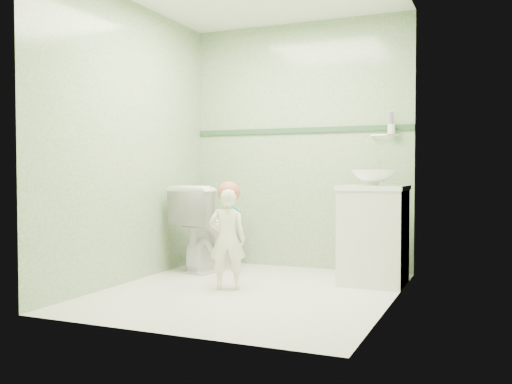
% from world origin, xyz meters
% --- Properties ---
extents(ground, '(2.50, 2.50, 0.00)m').
position_xyz_m(ground, '(0.00, 0.00, 0.00)').
color(ground, beige).
rests_on(ground, ground).
extents(room_shell, '(2.50, 2.54, 2.40)m').
position_xyz_m(room_shell, '(0.00, 0.00, 1.20)').
color(room_shell, gray).
rests_on(room_shell, ground).
extents(trim_stripe, '(2.20, 0.02, 0.05)m').
position_xyz_m(trim_stripe, '(0.00, 1.24, 1.35)').
color(trim_stripe, '#2F5233').
rests_on(trim_stripe, room_shell).
extents(vanity, '(0.52, 0.50, 0.80)m').
position_xyz_m(vanity, '(0.84, 0.70, 0.40)').
color(vanity, silver).
rests_on(vanity, ground).
extents(counter, '(0.54, 0.52, 0.04)m').
position_xyz_m(counter, '(0.84, 0.70, 0.81)').
color(counter, white).
rests_on(counter, vanity).
extents(basin, '(0.37, 0.37, 0.13)m').
position_xyz_m(basin, '(0.84, 0.70, 0.89)').
color(basin, white).
rests_on(basin, counter).
extents(faucet, '(0.03, 0.13, 0.18)m').
position_xyz_m(faucet, '(0.84, 0.89, 0.97)').
color(faucet, silver).
rests_on(faucet, counter).
extents(cup_holder, '(0.26, 0.07, 0.21)m').
position_xyz_m(cup_holder, '(0.89, 1.18, 1.33)').
color(cup_holder, silver).
rests_on(cup_holder, room_shell).
extents(toilet, '(0.58, 0.87, 0.82)m').
position_xyz_m(toilet, '(-0.74, 0.80, 0.41)').
color(toilet, white).
rests_on(toilet, ground).
extents(toddler, '(0.35, 0.29, 0.81)m').
position_xyz_m(toddler, '(-0.19, 0.02, 0.41)').
color(toddler, white).
rests_on(toddler, ground).
extents(hair_cap, '(0.18, 0.18, 0.18)m').
position_xyz_m(hair_cap, '(-0.19, 0.05, 0.78)').
color(hair_cap, '#B25E46').
rests_on(hair_cap, toddler).
extents(teal_toothbrush, '(0.10, 0.14, 0.08)m').
position_xyz_m(teal_toothbrush, '(-0.08, -0.07, 0.66)').
color(teal_toothbrush, '#129480').
rests_on(teal_toothbrush, toddler).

